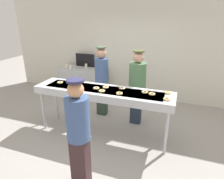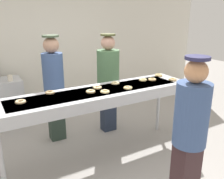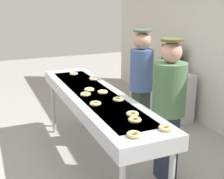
{
  "view_description": "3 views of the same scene",
  "coord_description": "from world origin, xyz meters",
  "views": [
    {
      "loc": [
        1.39,
        -3.37,
        2.41
      ],
      "look_at": [
        0.17,
        0.07,
        1.01
      ],
      "focal_mm": 31.59,
      "sensor_mm": 36.0,
      "label": 1
    },
    {
      "loc": [
        -1.41,
        -2.82,
        2.03
      ],
      "look_at": [
        0.24,
        0.04,
        0.99
      ],
      "focal_mm": 39.07,
      "sensor_mm": 36.0,
      "label": 2
    },
    {
      "loc": [
        3.27,
        -1.18,
        2.11
      ],
      "look_at": [
        0.19,
        0.14,
        1.1
      ],
      "focal_mm": 48.48,
      "sensor_mm": 36.0,
      "label": 3
    }
  ],
  "objects": [
    {
      "name": "plain_donut_2",
      "position": [
        0.4,
        -0.14,
        1.04
      ],
      "size": [
        0.15,
        0.15,
        0.03
      ],
      "primitive_type": "torus",
      "rotation": [
        0.0,
        0.0,
        0.21
      ],
      "color": "#E6C882",
      "rests_on": "fryer_conveyor"
    },
    {
      "name": "plain_donut_5",
      "position": [
        1.25,
        -0.12,
        1.04
      ],
      "size": [
        0.18,
        0.18,
        0.03
      ],
      "primitive_type": "torus",
      "rotation": [
        0.0,
        0.0,
        0.84
      ],
      "color": "#E8C484",
      "rests_on": "fryer_conveyor"
    },
    {
      "name": "plain_donut_9",
      "position": [
        1.23,
        0.2,
        1.04
      ],
      "size": [
        0.17,
        0.17,
        0.03
      ],
      "primitive_type": "torus",
      "rotation": [
        0.0,
        0.0,
        0.49
      ],
      "color": "#F8CF82",
      "rests_on": "fryer_conveyor"
    },
    {
      "name": "paper_cup_0",
      "position": [
        -1.69,
        1.62,
        0.93
      ],
      "size": [
        0.08,
        0.08,
        0.11
      ],
      "primitive_type": "cylinder",
      "color": "beige",
      "rests_on": "prep_counter"
    },
    {
      "name": "back_wall",
      "position": [
        0.0,
        2.27,
        1.57
      ],
      "size": [
        8.0,
        0.12,
        3.13
      ],
      "primitive_type": "cube",
      "color": "silver",
      "rests_on": "ground"
    },
    {
      "name": "fryer_conveyor",
      "position": [
        0.0,
        0.0,
        0.94
      ],
      "size": [
        2.81,
        0.64,
        1.02
      ],
      "color": "#B7BABF",
      "rests_on": "ground"
    },
    {
      "name": "worker_baker",
      "position": [
        -0.36,
        0.83,
        0.97
      ],
      "size": [
        0.32,
        0.32,
        1.71
      ],
      "rotation": [
        0.0,
        0.0,
        3.43
      ],
      "color": "#2A3A31",
      "rests_on": "ground"
    },
    {
      "name": "worker_assistant",
      "position": [
        0.55,
        0.69,
        0.99
      ],
      "size": [
        0.38,
        0.38,
        1.7
      ],
      "rotation": [
        0.0,
        0.0,
        3.18
      ],
      "color": "#232D41",
      "rests_on": "ground"
    },
    {
      "name": "menu_display",
      "position": [
        -1.41,
        2.04,
        1.07
      ],
      "size": [
        0.62,
        0.04,
        0.4
      ],
      "primitive_type": "cube",
      "color": "black",
      "rests_on": "prep_counter"
    },
    {
      "name": "customer_waiting",
      "position": [
        0.23,
        -1.42,
        0.93
      ],
      "size": [
        0.31,
        0.31,
        1.68
      ],
      "rotation": [
        0.0,
        0.0,
        0.23
      ],
      "color": "#3B2528",
      "rests_on": "ground"
    },
    {
      "name": "ground_plane",
      "position": [
        0.0,
        0.0,
        0.0
      ],
      "size": [
        16.0,
        16.0,
        0.0
      ],
      "primitive_type": "plane",
      "color": "#9E9993"
    },
    {
      "name": "plain_donut_10",
      "position": [
        0.04,
        -0.13,
        1.04
      ],
      "size": [
        0.17,
        0.17,
        0.03
      ],
      "primitive_type": "torus",
      "rotation": [
        0.0,
        0.0,
        0.45
      ],
      "color": "#EBD086",
      "rests_on": "fryer_conveyor"
    },
    {
      "name": "plain_donut_0",
      "position": [
        0.83,
        0.08,
        1.04
      ],
      "size": [
        0.16,
        0.16,
        0.03
      ],
      "primitive_type": "torus",
      "rotation": [
        0.0,
        0.0,
        1.24
      ],
      "color": "#E5CC83",
      "rests_on": "fryer_conveyor"
    },
    {
      "name": "plain_donut_3",
      "position": [
        -0.6,
        0.2,
        1.04
      ],
      "size": [
        0.17,
        0.17,
        0.03
      ],
      "primitive_type": "torus",
      "rotation": [
        0.0,
        0.0,
        2.1
      ],
      "color": "#E8C386",
      "rests_on": "fryer_conveyor"
    },
    {
      "name": "prep_counter",
      "position": [
        -1.41,
        1.82,
        0.44
      ],
      "size": [
        1.44,
        0.53,
        0.87
      ],
      "primitive_type": "cube",
      "color": "#B7BABF",
      "rests_on": "ground"
    },
    {
      "name": "paper_cup_1",
      "position": [
        -0.88,
        1.68,
        0.93
      ],
      "size": [
        0.08,
        0.08,
        0.11
      ],
      "primitive_type": "cylinder",
      "color": "beige",
      "rests_on": "prep_counter"
    },
    {
      "name": "paper_cup_3",
      "position": [
        -1.88,
        1.7,
        0.93
      ],
      "size": [
        0.08,
        0.08,
        0.11
      ],
      "primitive_type": "cylinder",
      "color": "beige",
      "rests_on": "prep_counter"
    },
    {
      "name": "plain_donut_1",
      "position": [
        0.04,
        0.08,
        1.04
      ],
      "size": [
        0.15,
        0.15,
        0.03
      ],
      "primitive_type": "torus",
      "rotation": [
        0.0,
        0.0,
        1.31
      ],
      "color": "#F1CA8D",
      "rests_on": "fryer_conveyor"
    },
    {
      "name": "plain_donut_4",
      "position": [
        0.97,
        0.04,
        1.04
      ],
      "size": [
        0.18,
        0.18,
        0.03
      ],
      "primitive_type": "torus",
      "rotation": [
        0.0,
        0.0,
        2.36
      ],
      "color": "#F6CD82",
      "rests_on": "fryer_conveyor"
    },
    {
      "name": "plain_donut_8",
      "position": [
        0.36,
        0.14,
        1.04
      ],
      "size": [
        0.18,
        0.18,
        0.03
      ],
      "primitive_type": "torus",
      "rotation": [
        0.0,
        0.0,
        2.28
      ],
      "color": "beige",
      "rests_on": "fryer_conveyor"
    },
    {
      "name": "plain_donut_6",
      "position": [
        -1.0,
        0.03,
        1.04
      ],
      "size": [
        0.15,
        0.15,
        0.03
      ],
      "primitive_type": "torus",
      "rotation": [
        0.0,
        0.0,
        2.87
      ],
      "color": "beige",
      "rests_on": "fryer_conveyor"
    },
    {
      "name": "paper_cup_2",
      "position": [
        -1.34,
        1.96,
        0.93
      ],
      "size": [
        0.08,
        0.08,
        0.11
      ],
      "primitive_type": "cylinder",
      "color": "beige",
      "rests_on": "prep_counter"
    },
    {
      "name": "plain_donut_7",
      "position": [
        -0.12,
        -0.03,
        1.04
      ],
      "size": [
        0.15,
        0.15,
        0.03
      ],
      "primitive_type": "torus",
      "rotation": [
        0.0,
        0.0,
        1.85
      ],
      "color": "#F2D28E",
      "rests_on": "fryer_conveyor"
    }
  ]
}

